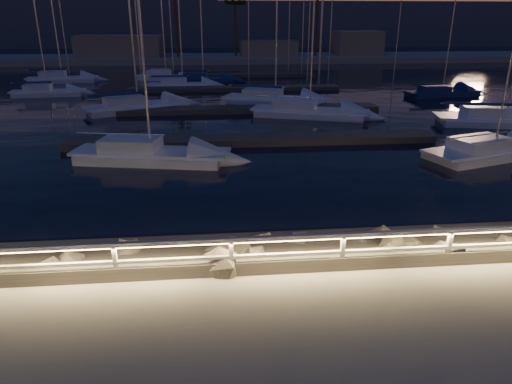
% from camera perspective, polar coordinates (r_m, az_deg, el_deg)
% --- Properties ---
extents(ground, '(400.00, 400.00, 0.00)m').
position_cam_1_polar(ground, '(12.64, 6.17, -9.65)').
color(ground, gray).
rests_on(ground, ground).
extents(harbor_water, '(400.00, 440.00, 0.60)m').
position_cam_1_polar(harbor_water, '(42.58, -2.20, 10.80)').
color(harbor_water, black).
rests_on(harbor_water, ground).
extents(guard_rail, '(44.11, 0.12, 1.06)m').
position_cam_1_polar(guard_rail, '(12.25, 6.00, -6.55)').
color(guard_rail, silver).
rests_on(guard_rail, ground).
extents(riprap, '(35.24, 2.55, 1.20)m').
position_cam_1_polar(riprap, '(13.61, 0.06, -7.92)').
color(riprap, '#615B53').
rests_on(riprap, ground).
extents(floating_docks, '(22.00, 36.00, 0.40)m').
position_cam_1_polar(floating_docks, '(43.75, -2.32, 11.82)').
color(floating_docks, '#5B544C').
rests_on(floating_docks, ground).
extents(far_shore, '(160.00, 14.00, 5.20)m').
position_cam_1_polar(far_shore, '(84.96, -4.07, 16.58)').
color(far_shore, gray).
rests_on(far_shore, ground).
extents(palm_center, '(3.00, 3.00, 9.70)m').
position_cam_1_polar(palm_center, '(83.81, -2.64, 22.36)').
color(palm_center, brown).
rests_on(palm_center, ground).
extents(distant_hills, '(230.00, 37.50, 18.00)m').
position_cam_1_polar(distant_hills, '(145.71, -14.04, 19.52)').
color(distant_hills, '#3E495F').
rests_on(distant_hills, ground).
extents(sailboat_b, '(8.39, 3.96, 13.80)m').
position_cam_1_polar(sailboat_b, '(24.58, -13.49, 4.78)').
color(sailboat_b, white).
rests_on(sailboat_b, ground).
extents(sailboat_c, '(9.12, 5.40, 14.99)m').
position_cam_1_polar(sailboat_c, '(35.62, 6.33, 10.07)').
color(sailboat_c, white).
rests_on(sailboat_c, ground).
extents(sailboat_d, '(8.70, 4.86, 14.19)m').
position_cam_1_polar(sailboat_d, '(27.87, 27.33, 4.81)').
color(sailboat_d, white).
rests_on(sailboat_d, ground).
extents(sailboat_e, '(6.95, 2.65, 11.63)m').
position_cam_1_polar(sailboat_e, '(49.78, -24.77, 11.33)').
color(sailboat_e, white).
rests_on(sailboat_e, ground).
extents(sailboat_f, '(8.65, 5.60, 14.41)m').
position_cam_1_polar(sailboat_f, '(38.70, -14.84, 10.38)').
color(sailboat_f, white).
rests_on(sailboat_f, ground).
extents(sailboat_g, '(9.29, 5.85, 15.36)m').
position_cam_1_polar(sailboat_g, '(41.11, 2.10, 11.61)').
color(sailboat_g, white).
rests_on(sailboat_g, ground).
extents(sailboat_h, '(9.86, 4.83, 16.07)m').
position_cam_1_polar(sailboat_h, '(36.85, 28.39, 8.09)').
color(sailboat_h, white).
rests_on(sailboat_h, ground).
extents(sailboat_i, '(8.21, 3.39, 13.67)m').
position_cam_1_polar(sailboat_i, '(60.28, -23.24, 12.93)').
color(sailboat_i, white).
rests_on(sailboat_i, ground).
extents(sailboat_j, '(7.43, 2.33, 12.60)m').
position_cam_1_polar(sailboat_j, '(51.22, -9.35, 13.13)').
color(sailboat_j, white).
rests_on(sailboat_j, ground).
extents(sailboat_l, '(7.83, 3.70, 12.77)m').
position_cam_1_polar(sailboat_l, '(48.84, 22.08, 11.52)').
color(sailboat_l, navy).
rests_on(sailboat_l, ground).
extents(sailboat_m, '(7.50, 4.47, 12.45)m').
position_cam_1_polar(sailboat_m, '(58.77, -11.34, 13.97)').
color(sailboat_m, white).
rests_on(sailboat_m, ground).
extents(sailboat_n, '(7.80, 2.78, 13.06)m').
position_cam_1_polar(sailboat_n, '(55.58, -6.81, 13.84)').
color(sailboat_n, navy).
rests_on(sailboat_n, ground).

